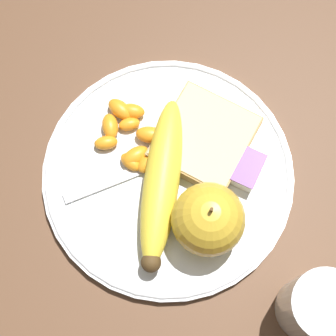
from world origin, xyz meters
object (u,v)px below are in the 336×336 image
(apple, at_px, (208,220))
(banana, at_px, (162,183))
(juice_glass, at_px, (316,307))
(jam_packet, at_px, (245,168))
(bread_slice, at_px, (205,139))
(plate, at_px, (168,174))
(fork, at_px, (152,165))

(apple, xyz_separation_m, banana, (0.02, 0.06, -0.02))
(juice_glass, height_order, jam_packet, juice_glass)
(bread_slice, bearing_deg, juice_glass, -124.49)
(jam_packet, bearing_deg, bread_slice, 76.69)
(plate, bearing_deg, bread_slice, -22.02)
(jam_packet, bearing_deg, juice_glass, -131.62)
(banana, height_order, bread_slice, banana)
(plate, bearing_deg, juice_glass, -109.38)
(bread_slice, xyz_separation_m, fork, (-0.05, 0.04, -0.01))
(plate, relative_size, bread_slice, 2.66)
(plate, height_order, bread_slice, bread_slice)
(banana, distance_m, jam_packet, 0.10)
(apple, bearing_deg, fork, 65.77)
(apple, distance_m, bread_slice, 0.11)
(plate, height_order, apple, apple)
(fork, bearing_deg, juice_glass, -65.78)
(juice_glass, relative_size, apple, 0.98)
(juice_glass, height_order, banana, juice_glass)
(apple, xyz_separation_m, jam_packet, (0.08, -0.01, -0.03))
(plate, xyz_separation_m, banana, (-0.02, -0.00, 0.02))
(plate, distance_m, bread_slice, 0.06)
(apple, bearing_deg, plate, 59.56)
(juice_glass, relative_size, banana, 0.44)
(apple, distance_m, fork, 0.10)
(apple, relative_size, banana, 0.45)
(apple, xyz_separation_m, fork, (0.04, 0.09, -0.04))
(plate, relative_size, apple, 3.30)
(banana, bearing_deg, apple, -107.20)
(apple, bearing_deg, banana, 72.80)
(plate, relative_size, banana, 1.47)
(plate, xyz_separation_m, juice_glass, (-0.07, -0.20, 0.03))
(banana, xyz_separation_m, jam_packet, (0.06, -0.08, -0.01))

